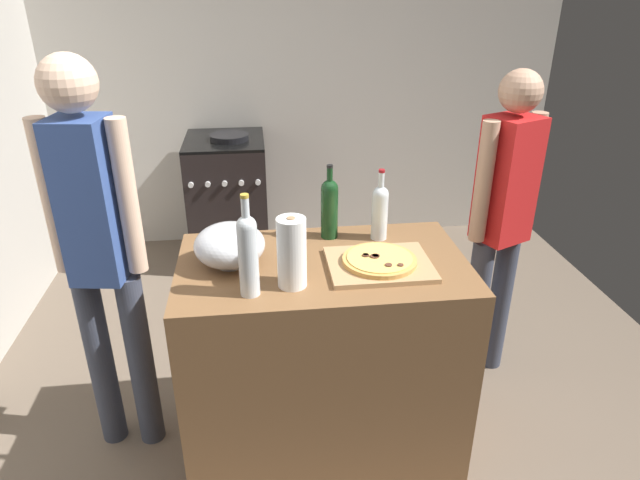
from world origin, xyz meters
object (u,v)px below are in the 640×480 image
object	(u,v)px
paper_towel_roll	(292,253)
wine_bottle_clear	(329,206)
wine_bottle_amber	(248,252)
pizza	(379,260)
person_in_stripes	(99,245)
person_in_red	(502,214)
mixing_bowl	(230,245)
wine_bottle_dark	(380,210)
stove	(229,200)

from	to	relation	value
paper_towel_roll	wine_bottle_clear	world-z (taller)	wine_bottle_clear
paper_towel_roll	wine_bottle_amber	xyz separation A→B (m)	(-0.15, -0.04, 0.03)
pizza	wine_bottle_amber	distance (m)	0.54
paper_towel_roll	wine_bottle_clear	distance (m)	0.44
person_in_stripes	person_in_red	distance (m)	1.82
paper_towel_roll	person_in_stripes	distance (m)	0.80
mixing_bowl	wine_bottle_dark	xyz separation A→B (m)	(0.63, 0.17, 0.05)
stove	paper_towel_roll	bearing A→B (deg)	-81.23
pizza	person_in_stripes	xyz separation A→B (m)	(-1.09, 0.19, 0.03)
mixing_bowl	person_in_stripes	world-z (taller)	person_in_stripes
wine_bottle_amber	paper_towel_roll	bearing A→B (deg)	15.77
mixing_bowl	wine_bottle_dark	bearing A→B (deg)	15.27
mixing_bowl	wine_bottle_amber	size ratio (longest dim) A/B	0.73
pizza	wine_bottle_amber	xyz separation A→B (m)	(-0.50, -0.14, 0.14)
mixing_bowl	wine_bottle_clear	size ratio (longest dim) A/B	0.85
mixing_bowl	paper_towel_roll	distance (m)	0.30
wine_bottle_clear	person_in_stripes	xyz separation A→B (m)	(-0.93, -0.10, -0.08)
wine_bottle_dark	wine_bottle_clear	size ratio (longest dim) A/B	0.95
person_in_red	wine_bottle_clear	bearing A→B (deg)	-168.15
stove	person_in_stripes	size ratio (longest dim) A/B	0.56
person_in_stripes	wine_bottle_clear	bearing A→B (deg)	6.39
pizza	person_in_red	distance (m)	0.86
mixing_bowl	stove	bearing A→B (deg)	92.92
wine_bottle_amber	person_in_red	xyz separation A→B (m)	(1.21, 0.62, -0.18)
pizza	wine_bottle_clear	world-z (taller)	wine_bottle_clear
pizza	wine_bottle_clear	size ratio (longest dim) A/B	0.89
wine_bottle_dark	stove	world-z (taller)	wine_bottle_dark
wine_bottle_dark	wine_bottle_clear	bearing A→B (deg)	169.49
person_in_red	mixing_bowl	bearing A→B (deg)	-163.02
pizza	paper_towel_roll	xyz separation A→B (m)	(-0.35, -0.10, 0.10)
pizza	stove	xyz separation A→B (m)	(-0.67, 2.01, -0.50)
pizza	person_in_red	xyz separation A→B (m)	(0.71, 0.48, -0.05)
paper_towel_roll	wine_bottle_dark	distance (m)	0.54
mixing_bowl	wine_bottle_amber	xyz separation A→B (m)	(0.07, -0.23, 0.08)
pizza	stove	size ratio (longest dim) A/B	0.30
stove	person_in_red	distance (m)	2.11
wine_bottle_clear	wine_bottle_dark	bearing A→B (deg)	-10.51
mixing_bowl	stove	xyz separation A→B (m)	(-0.10, 1.92, -0.55)
mixing_bowl	wine_bottle_clear	distance (m)	0.47
pizza	mixing_bowl	size ratio (longest dim) A/B	1.05
person_in_stripes	wine_bottle_dark	bearing A→B (deg)	3.29
pizza	mixing_bowl	world-z (taller)	mixing_bowl
wine_bottle_clear	mixing_bowl	bearing A→B (deg)	-153.28
wine_bottle_dark	person_in_stripes	world-z (taller)	person_in_stripes
wine_bottle_clear	stove	distance (m)	1.89
wine_bottle_amber	person_in_red	world-z (taller)	person_in_red
mixing_bowl	person_in_red	xyz separation A→B (m)	(1.28, 0.39, -0.10)
pizza	stove	bearing A→B (deg)	108.47
wine_bottle_clear	stove	xyz separation A→B (m)	(-0.52, 1.71, -0.61)
wine_bottle_amber	stove	distance (m)	2.25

